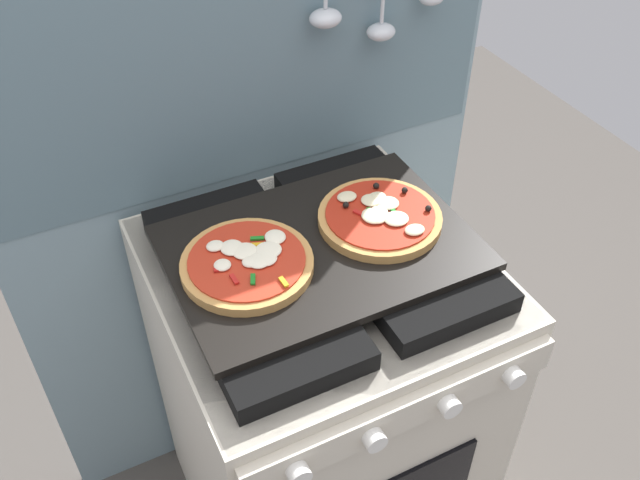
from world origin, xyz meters
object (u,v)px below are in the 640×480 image
at_px(pizza_right, 380,217).
at_px(baking_tray, 320,247).
at_px(stove, 320,400).
at_px(pizza_left, 248,264).

bearing_deg(pizza_right, baking_tray, -177.20).
bearing_deg(stove, pizza_right, 3.54).
distance_m(stove, baking_tray, 0.46).
distance_m(pizza_left, pizza_right, 0.27).
bearing_deg(stove, baking_tray, 90.00).
xyz_separation_m(stove, pizza_right, (0.13, 0.01, 0.48)).
bearing_deg(baking_tray, pizza_left, -179.16).
relative_size(stove, pizza_right, 3.91).
relative_size(stove, pizza_left, 3.91).
relative_size(baking_tray, pizza_right, 2.35).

